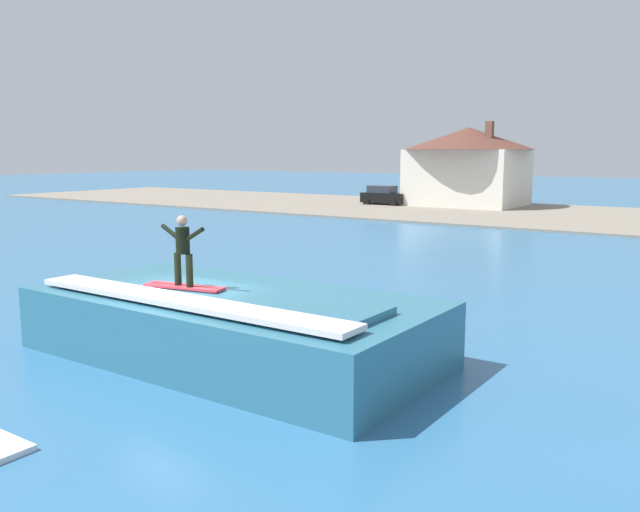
{
  "coord_description": "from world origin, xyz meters",
  "views": [
    {
      "loc": [
        11.05,
        -10.41,
        4.78
      ],
      "look_at": [
        0.77,
        4.52,
        1.94
      ],
      "focal_mm": 36.92,
      "sensor_mm": 36.0,
      "label": 1
    }
  ],
  "objects_px": {
    "surfboard": "(184,287)",
    "car_near_shore": "(384,196)",
    "house_with_chimney": "(468,162)",
    "surfer": "(183,247)",
    "wave_crest": "(230,324)"
  },
  "relations": [
    {
      "from": "surfer",
      "to": "house_with_chimney",
      "type": "distance_m",
      "value": 47.38
    },
    {
      "from": "wave_crest",
      "to": "surfboard",
      "type": "bearing_deg",
      "value": -137.63
    },
    {
      "from": "car_near_shore",
      "to": "house_with_chimney",
      "type": "distance_m",
      "value": 7.99
    },
    {
      "from": "surfboard",
      "to": "house_with_chimney",
      "type": "relative_size",
      "value": 0.18
    },
    {
      "from": "surfer",
      "to": "car_near_shore",
      "type": "xyz_separation_m",
      "value": [
        -18.27,
        42.42,
        -1.72
      ]
    },
    {
      "from": "surfer",
      "to": "house_with_chimney",
      "type": "bearing_deg",
      "value": 104.37
    },
    {
      "from": "surfer",
      "to": "house_with_chimney",
      "type": "relative_size",
      "value": 0.14
    },
    {
      "from": "surfer",
      "to": "surfboard",
      "type": "bearing_deg",
      "value": 132.23
    },
    {
      "from": "wave_crest",
      "to": "house_with_chimney",
      "type": "relative_size",
      "value": 0.84
    },
    {
      "from": "wave_crest",
      "to": "surfer",
      "type": "relative_size",
      "value": 5.96
    },
    {
      "from": "surfboard",
      "to": "car_near_shore",
      "type": "relative_size",
      "value": 0.48
    },
    {
      "from": "car_near_shore",
      "to": "house_with_chimney",
      "type": "relative_size",
      "value": 0.37
    },
    {
      "from": "surfboard",
      "to": "surfer",
      "type": "bearing_deg",
      "value": -47.77
    },
    {
      "from": "surfboard",
      "to": "car_near_shore",
      "type": "height_order",
      "value": "car_near_shore"
    },
    {
      "from": "wave_crest",
      "to": "car_near_shore",
      "type": "height_order",
      "value": "car_near_shore"
    }
  ]
}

